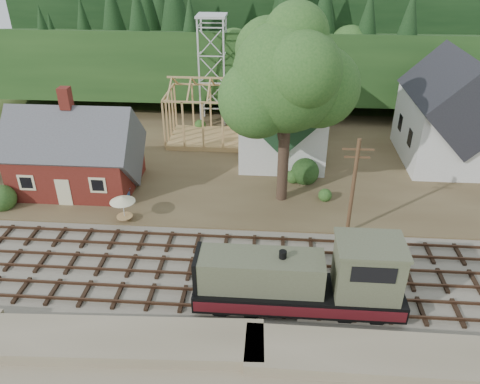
# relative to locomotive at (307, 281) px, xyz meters

# --- Properties ---
(ground) EXTENTS (140.00, 140.00, 0.00)m
(ground) POSITION_rel_locomotive_xyz_m (-3.40, 3.00, -2.18)
(ground) COLOR #384C1E
(ground) RESTS_ON ground
(embankment) EXTENTS (64.00, 5.00, 1.60)m
(embankment) POSITION_rel_locomotive_xyz_m (-3.40, -5.50, -2.18)
(embankment) COLOR #7F7259
(embankment) RESTS_ON ground
(railroad_bed) EXTENTS (64.00, 11.00, 0.16)m
(railroad_bed) POSITION_rel_locomotive_xyz_m (-3.40, 3.00, -2.10)
(railroad_bed) COLOR #726B5B
(railroad_bed) RESTS_ON ground
(village_flat) EXTENTS (64.00, 26.00, 0.30)m
(village_flat) POSITION_rel_locomotive_xyz_m (-3.40, 21.00, -2.03)
(village_flat) COLOR brown
(village_flat) RESTS_ON ground
(hillside) EXTENTS (70.00, 28.96, 12.74)m
(hillside) POSITION_rel_locomotive_xyz_m (-3.40, 45.00, -2.18)
(hillside) COLOR #1E3F19
(hillside) RESTS_ON ground
(ridge) EXTENTS (80.00, 20.00, 12.00)m
(ridge) POSITION_rel_locomotive_xyz_m (-3.40, 61.00, -2.18)
(ridge) COLOR black
(ridge) RESTS_ON ground
(depot) EXTENTS (10.80, 7.41, 9.00)m
(depot) POSITION_rel_locomotive_xyz_m (-19.40, 14.00, 1.04)
(depot) COLOR #5C1C15
(depot) RESTS_ON village_flat
(church) EXTENTS (8.40, 15.17, 13.00)m
(church) POSITION_rel_locomotive_xyz_m (-1.40, 22.68, 3.00)
(church) COLOR silver
(church) RESTS_ON village_flat
(farmhouse) EXTENTS (8.40, 10.80, 10.60)m
(farmhouse) POSITION_rel_locomotive_xyz_m (14.60, 22.00, 2.69)
(farmhouse) COLOR silver
(farmhouse) RESTS_ON village_flat
(timber_frame) EXTENTS (8.20, 6.20, 6.99)m
(timber_frame) POSITION_rel_locomotive_xyz_m (-9.40, 25.00, 1.09)
(timber_frame) COLOR tan
(timber_frame) RESTS_ON village_flat
(lattice_tower) EXTENTS (3.20, 3.20, 12.12)m
(lattice_tower) POSITION_rel_locomotive_xyz_m (-9.40, 31.00, 7.86)
(lattice_tower) COLOR silver
(lattice_tower) RESTS_ON village_flat
(big_tree) EXTENTS (10.90, 8.40, 14.70)m
(big_tree) POSITION_rel_locomotive_xyz_m (-1.24, 13.08, 8.04)
(big_tree) COLOR #38281E
(big_tree) RESTS_ON village_flat
(telegraph_pole_near) EXTENTS (2.20, 0.28, 8.00)m
(telegraph_pole_near) POSITION_rel_locomotive_xyz_m (3.60, 8.20, 2.07)
(telegraph_pole_near) COLOR #4C331E
(telegraph_pole_near) RESTS_ON ground
(locomotive) EXTENTS (12.37, 3.09, 4.94)m
(locomotive) POSITION_rel_locomotive_xyz_m (0.00, 0.00, 0.00)
(locomotive) COLOR black
(locomotive) RESTS_ON railroad_bed
(car_blue) EXTENTS (2.18, 3.83, 1.23)m
(car_blue) POSITION_rel_locomotive_xyz_m (-15.15, 12.55, -1.26)
(car_blue) COLOR #6086CF
(car_blue) RESTS_ON village_flat
(car_green) EXTENTS (3.76, 2.42, 1.17)m
(car_green) POSITION_rel_locomotive_xyz_m (-20.47, 14.28, -1.29)
(car_green) COLOR #87B07A
(car_green) RESTS_ON village_flat
(patio_set) EXTENTS (1.97, 1.97, 2.20)m
(patio_set) POSITION_rel_locomotive_xyz_m (-13.78, 8.50, -0.01)
(patio_set) COLOR silver
(patio_set) RESTS_ON village_flat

